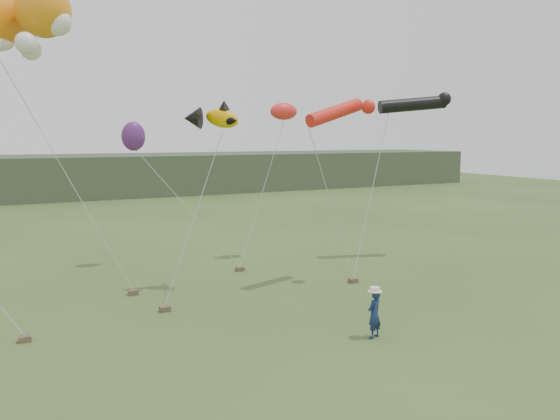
# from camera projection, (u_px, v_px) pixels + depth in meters

# --- Properties ---
(ground) EXTENTS (120.00, 120.00, 0.00)m
(ground) POSITION_uv_depth(u_px,v_px,m) (300.00, 344.00, 15.61)
(ground) COLOR #385123
(ground) RESTS_ON ground
(headland) EXTENTS (90.00, 13.00, 4.00)m
(headland) POSITION_uv_depth(u_px,v_px,m) (53.00, 177.00, 53.50)
(headland) COLOR #2D3D28
(headland) RESTS_ON ground
(festival_attendant) EXTENTS (0.62, 0.51, 1.45)m
(festival_attendant) POSITION_uv_depth(u_px,v_px,m) (374.00, 314.00, 16.01)
(festival_attendant) COLOR navy
(festival_attendant) RESTS_ON ground
(sandbag_anchors) EXTENTS (12.50, 5.23, 0.18)m
(sandbag_anchors) POSITION_uv_depth(u_px,v_px,m) (196.00, 294.00, 20.19)
(sandbag_anchors) COLOR brown
(sandbag_anchors) RESTS_ON ground
(fish_kite) EXTENTS (2.30, 1.49, 1.14)m
(fish_kite) POSITION_uv_depth(u_px,v_px,m) (211.00, 118.00, 20.49)
(fish_kite) COLOR #DFA900
(fish_kite) RESTS_ON ground
(tube_kites) EXTENTS (9.24, 4.02, 1.79)m
(tube_kites) POSITION_uv_depth(u_px,v_px,m) (393.00, 106.00, 24.30)
(tube_kites) COLOR black
(tube_kites) RESTS_ON ground
(misc_kites) EXTENTS (8.05, 2.22, 2.24)m
(misc_kites) POSITION_uv_depth(u_px,v_px,m) (208.00, 124.00, 25.16)
(misc_kites) COLOR red
(misc_kites) RESTS_ON ground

